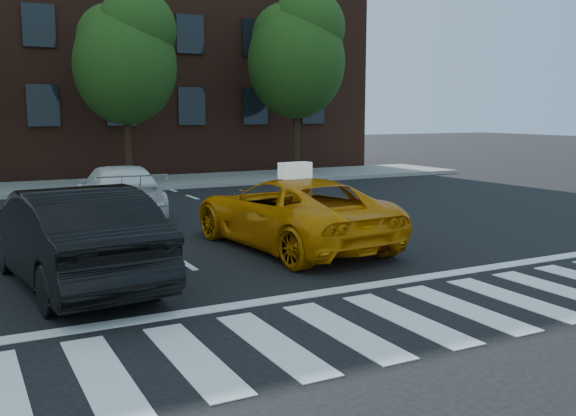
% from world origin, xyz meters
% --- Properties ---
extents(ground, '(120.00, 120.00, 0.00)m').
position_xyz_m(ground, '(0.00, 0.00, 0.00)').
color(ground, black).
rests_on(ground, ground).
extents(crosswalk, '(13.00, 2.40, 0.01)m').
position_xyz_m(crosswalk, '(0.00, 0.00, 0.01)').
color(crosswalk, silver).
rests_on(crosswalk, ground).
extents(stop_line, '(12.00, 0.30, 0.01)m').
position_xyz_m(stop_line, '(0.00, 1.60, 0.01)').
color(stop_line, silver).
rests_on(stop_line, ground).
extents(sidewalk_far, '(30.00, 4.00, 0.15)m').
position_xyz_m(sidewalk_far, '(0.00, 17.50, 0.07)').
color(sidewalk_far, slate).
rests_on(sidewalk_far, ground).
extents(building, '(26.00, 10.00, 12.00)m').
position_xyz_m(building, '(0.00, 25.00, 6.00)').
color(building, '#462319').
rests_on(building, ground).
extents(tree_mid, '(3.69, 3.69, 7.10)m').
position_xyz_m(tree_mid, '(0.53, 17.00, 4.85)').
color(tree_mid, black).
rests_on(tree_mid, ground).
extents(tree_right, '(4.00, 4.00, 7.70)m').
position_xyz_m(tree_right, '(7.53, 17.00, 5.26)').
color(tree_right, black).
rests_on(tree_right, ground).
extents(taxi, '(2.79, 5.32, 1.43)m').
position_xyz_m(taxi, '(0.83, 4.90, 0.71)').
color(taxi, orange).
rests_on(taxi, ground).
extents(black_sedan, '(2.24, 5.00, 1.59)m').
position_xyz_m(black_sedan, '(-3.64, 3.86, 0.80)').
color(black_sedan, black).
rests_on(black_sedan, ground).
extents(white_suv, '(2.35, 4.88, 1.37)m').
position_xyz_m(white_suv, '(-1.40, 10.33, 0.69)').
color(white_suv, silver).
rests_on(white_suv, ground).
extents(taxi_sign, '(0.67, 0.33, 0.32)m').
position_xyz_m(taxi_sign, '(0.83, 4.70, 1.59)').
color(taxi_sign, white).
rests_on(taxi_sign, taxi).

